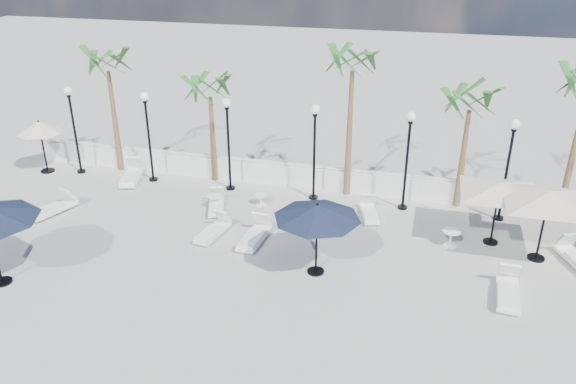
% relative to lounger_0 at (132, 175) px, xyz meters
% --- Properties ---
extents(ground, '(100.00, 100.00, 0.00)m').
position_rel_lounger_0_xyz_m(ground, '(7.86, -6.22, -0.26)').
color(ground, '#A3A39D').
rests_on(ground, ground).
extents(balustrade, '(26.00, 0.30, 1.01)m').
position_rel_lounger_0_xyz_m(balustrade, '(7.86, 1.28, 0.21)').
color(balustrade, silver).
rests_on(balustrade, ground).
extents(lamppost_0, '(0.36, 0.36, 3.84)m').
position_rel_lounger_0_xyz_m(lamppost_0, '(-2.64, 0.28, 2.23)').
color(lamppost_0, black).
rests_on(lamppost_0, ground).
extents(lamppost_1, '(0.36, 0.36, 3.84)m').
position_rel_lounger_0_xyz_m(lamppost_1, '(0.86, 0.28, 2.23)').
color(lamppost_1, black).
rests_on(lamppost_1, ground).
extents(lamppost_2, '(0.36, 0.36, 3.84)m').
position_rel_lounger_0_xyz_m(lamppost_2, '(4.36, 0.28, 2.23)').
color(lamppost_2, black).
rests_on(lamppost_2, ground).
extents(lamppost_3, '(0.36, 0.36, 3.84)m').
position_rel_lounger_0_xyz_m(lamppost_3, '(7.86, 0.28, 2.23)').
color(lamppost_3, black).
rests_on(lamppost_3, ground).
extents(lamppost_4, '(0.36, 0.36, 3.84)m').
position_rel_lounger_0_xyz_m(lamppost_4, '(11.36, 0.28, 2.23)').
color(lamppost_4, black).
rests_on(lamppost_4, ground).
extents(lamppost_5, '(0.36, 0.36, 3.84)m').
position_rel_lounger_0_xyz_m(lamppost_5, '(14.86, 0.28, 2.23)').
color(lamppost_5, black).
rests_on(lamppost_5, ground).
extents(palm_0, '(2.60, 2.60, 5.50)m').
position_rel_lounger_0_xyz_m(palm_0, '(-1.14, 1.08, 4.28)').
color(palm_0, brown).
rests_on(palm_0, ground).
extents(palm_1, '(2.60, 2.60, 4.70)m').
position_rel_lounger_0_xyz_m(palm_1, '(3.36, 1.08, 3.50)').
color(palm_1, brown).
rests_on(palm_1, ground).
extents(palm_2, '(2.60, 2.60, 6.10)m').
position_rel_lounger_0_xyz_m(palm_2, '(9.06, 1.08, 4.86)').
color(palm_2, brown).
rests_on(palm_2, ground).
extents(palm_3, '(2.60, 2.60, 4.90)m').
position_rel_lounger_0_xyz_m(palm_3, '(13.36, 1.08, 3.69)').
color(palm_3, brown).
rests_on(palm_3, ground).
extents(lounger_0, '(1.24, 2.16, 0.77)m').
position_rel_lounger_0_xyz_m(lounger_0, '(0.00, 0.00, 0.00)').
color(lounger_0, white).
rests_on(lounger_0, ground).
extents(lounger_1, '(1.17, 1.96, 0.70)m').
position_rel_lounger_0_xyz_m(lounger_1, '(-1.31, -3.51, -0.02)').
color(lounger_1, white).
rests_on(lounger_1, ground).
extents(lounger_2, '(1.10, 1.82, 0.65)m').
position_rel_lounger_0_xyz_m(lounger_2, '(4.49, -1.65, -0.04)').
color(lounger_2, white).
rests_on(lounger_2, ground).
extents(lounger_3, '(0.83, 1.81, 0.65)m').
position_rel_lounger_0_xyz_m(lounger_3, '(5.15, -3.62, -0.04)').
color(lounger_3, white).
rests_on(lounger_3, ground).
extents(lounger_4, '(0.97, 1.75, 0.63)m').
position_rel_lounger_0_xyz_m(lounger_4, '(10.21, -0.76, -0.05)').
color(lounger_4, white).
rests_on(lounger_4, ground).
extents(lounger_5, '(0.74, 1.97, 0.73)m').
position_rel_lounger_0_xyz_m(lounger_5, '(6.66, -3.62, -0.01)').
color(lounger_5, white).
rests_on(lounger_5, ground).
extents(lounger_6, '(0.74, 1.94, 0.71)m').
position_rel_lounger_0_xyz_m(lounger_6, '(14.74, -4.86, -0.02)').
color(lounger_6, white).
rests_on(lounger_6, ground).
extents(side_table_0, '(0.52, 0.52, 0.51)m').
position_rel_lounger_0_xyz_m(side_table_0, '(4.37, -1.53, 0.05)').
color(side_table_0, white).
rests_on(side_table_0, ground).
extents(side_table_1, '(0.46, 0.46, 0.45)m').
position_rel_lounger_0_xyz_m(side_table_1, '(6.01, -0.84, 0.01)').
color(side_table_1, white).
rests_on(side_table_1, ground).
extents(side_table_2, '(0.59, 0.59, 0.57)m').
position_rel_lounger_0_xyz_m(side_table_2, '(13.13, -2.20, 0.09)').
color(side_table_2, white).
rests_on(side_table_2, ground).
extents(parasol_navy_mid, '(2.67, 2.67, 2.39)m').
position_rel_lounger_0_xyz_m(parasol_navy_mid, '(9.09, -4.95, 1.84)').
color(parasol_navy_mid, black).
rests_on(parasol_navy_mid, ground).
extents(parasol_cream_sq_a, '(4.85, 4.85, 2.38)m').
position_rel_lounger_0_xyz_m(parasol_cream_sq_a, '(14.47, -1.61, 1.95)').
color(parasol_cream_sq_a, black).
rests_on(parasol_cream_sq_a, ground).
extents(parasol_cream_sq_b, '(5.16, 5.16, 2.59)m').
position_rel_lounger_0_xyz_m(parasol_cream_sq_b, '(15.83, -2.34, 2.13)').
color(parasol_cream_sq_b, black).
rests_on(parasol_cream_sq_b, ground).
extents(parasol_cream_small, '(1.92, 1.92, 2.36)m').
position_rel_lounger_0_xyz_m(parasol_cream_small, '(-4.14, -0.02, 1.76)').
color(parasol_cream_small, black).
rests_on(parasol_cream_small, ground).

